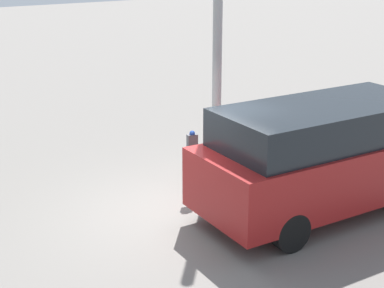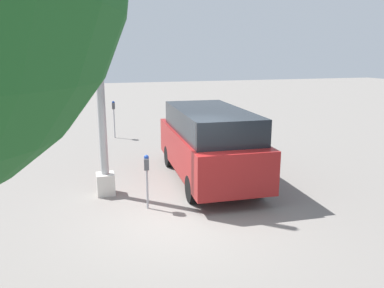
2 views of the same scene
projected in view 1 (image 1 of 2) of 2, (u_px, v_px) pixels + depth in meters
ground_plane at (177, 214)px, 10.72m from camera, size 80.00×80.00×0.00m
parking_meter_near at (192, 147)px, 11.34m from camera, size 0.22×0.14×1.29m
lamp_post at (217, 60)px, 12.19m from camera, size 0.44×0.44×6.29m
parked_van at (327, 154)px, 10.50m from camera, size 5.02×2.17×2.04m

